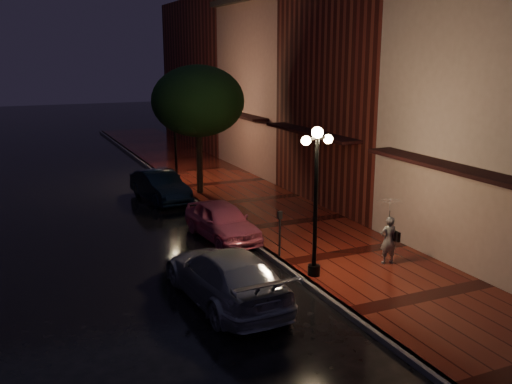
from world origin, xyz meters
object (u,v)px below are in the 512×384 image
streetlamp_near (316,193)px  street_tree (198,103)px  parking_meter (280,229)px  streetlamp_far (175,132)px  navy_car (160,186)px  pink_car (222,221)px  woman_with_umbrella (389,220)px  silver_car (226,276)px

streetlamp_near → street_tree: street_tree is taller
parking_meter → streetlamp_far: bearing=85.2°
streetlamp_far → street_tree: bearing=-85.1°
navy_car → parking_meter: (1.47, -9.03, 0.37)m
street_tree → parking_meter: 9.71m
streetlamp_near → pink_car: size_ratio=1.11×
streetlamp_far → navy_car: bearing=-118.0°
pink_car → woman_with_umbrella: size_ratio=1.89×
navy_car → streetlamp_far: bearing=54.4°
streetlamp_far → pink_car: bearing=-96.5°
streetlamp_far → woman_with_umbrella: (2.54, -14.06, -1.09)m
streetlamp_near → silver_car: streetlamp_near is taller
streetlamp_near → parking_meter: 2.42m
streetlamp_near → navy_car: (-1.67, 10.86, -1.93)m
navy_car → pink_car: bearing=-92.1°
street_tree → pink_car: street_tree is taller
streetlamp_near → woman_with_umbrella: (2.54, -0.06, -1.09)m
streetlamp_far → silver_car: (-2.86, -14.33, -1.88)m
streetlamp_far → parking_meter: (-0.20, -12.16, -1.56)m
streetlamp_near → street_tree: bearing=88.7°
street_tree → navy_car: bearing=-176.2°
street_tree → parking_meter: bearing=-92.9°
streetlamp_near → pink_car: 5.14m
silver_car → parking_meter: parking_meter is taller
navy_car → silver_car: 11.25m
pink_car → parking_meter: size_ratio=2.64×
woman_with_umbrella → pink_car: bearing=-45.8°
silver_car → woman_with_umbrella: (5.40, 0.26, 0.80)m
streetlamp_far → pink_car: 9.62m
pink_car → parking_meter: bearing=-77.3°
silver_car → pink_car: bearing=-113.0°
street_tree → woman_with_umbrella: street_tree is taller
street_tree → woman_with_umbrella: (2.29, -11.06, -2.73)m
streetlamp_near → pink_car: streetlamp_near is taller
streetlamp_near → street_tree: (0.26, 10.99, 1.64)m
streetlamp_near → street_tree: 11.12m
streetlamp_far → silver_car: 14.73m
navy_car → parking_meter: 9.15m
street_tree → parking_meter: street_tree is taller
silver_car → parking_meter: 3.44m
street_tree → pink_car: size_ratio=1.49×
streetlamp_far → pink_car: streetlamp_far is taller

